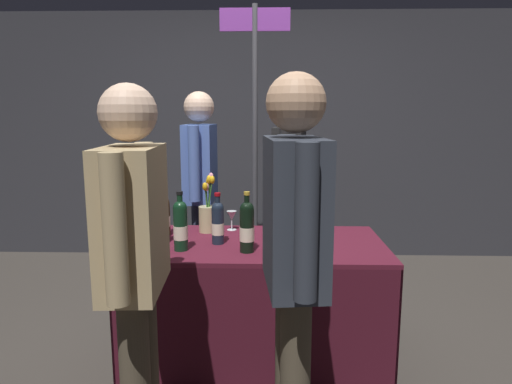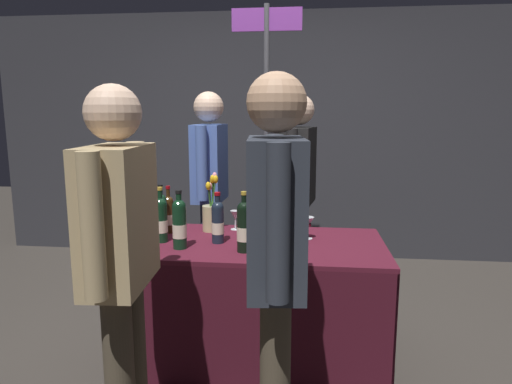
{
  "view_description": "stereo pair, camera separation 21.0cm",
  "coord_description": "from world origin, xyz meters",
  "px_view_note": "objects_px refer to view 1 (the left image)",
  "views": [
    {
      "loc": [
        0.07,
        -2.58,
        1.48
      ],
      "look_at": [
        0.0,
        0.0,
        1.04
      ],
      "focal_mm": 31.73,
      "sensor_mm": 36.0,
      "label": 1
    },
    {
      "loc": [
        0.28,
        -2.56,
        1.48
      ],
      "look_at": [
        0.0,
        0.0,
        1.04
      ],
      "focal_mm": 31.73,
      "sensor_mm": 36.0,
      "label": 2
    }
  ],
  "objects_px": {
    "tasting_table": "(256,278)",
    "taster_foreground_right": "(134,250)",
    "vendor_presenter": "(289,182)",
    "display_bottle_0": "(165,215)",
    "wine_glass_near_vendor": "(306,222)",
    "flower_vase": "(207,213)",
    "featured_wine_bottle": "(278,231)",
    "booth_signpost": "(255,120)",
    "wine_glass_mid": "(232,216)"
  },
  "relations": [
    {
      "from": "wine_glass_mid",
      "to": "taster_foreground_right",
      "type": "xyz_separation_m",
      "value": [
        -0.29,
        -1.16,
        0.13
      ]
    },
    {
      "from": "featured_wine_bottle",
      "to": "booth_signpost",
      "type": "height_order",
      "value": "booth_signpost"
    },
    {
      "from": "flower_vase",
      "to": "display_bottle_0",
      "type": "bearing_deg",
      "value": -164.61
    },
    {
      "from": "tasting_table",
      "to": "featured_wine_bottle",
      "type": "distance_m",
      "value": 0.48
    },
    {
      "from": "tasting_table",
      "to": "wine_glass_near_vendor",
      "type": "relative_size",
      "value": 11.18
    },
    {
      "from": "tasting_table",
      "to": "vendor_presenter",
      "type": "distance_m",
      "value": 0.96
    },
    {
      "from": "booth_signpost",
      "to": "display_bottle_0",
      "type": "bearing_deg",
      "value": -118.45
    },
    {
      "from": "vendor_presenter",
      "to": "taster_foreground_right",
      "type": "xyz_separation_m",
      "value": [
        -0.68,
        -1.7,
        -0.02
      ]
    },
    {
      "from": "wine_glass_near_vendor",
      "to": "vendor_presenter",
      "type": "height_order",
      "value": "vendor_presenter"
    },
    {
      "from": "taster_foreground_right",
      "to": "booth_signpost",
      "type": "relative_size",
      "value": 0.69
    },
    {
      "from": "taster_foreground_right",
      "to": "booth_signpost",
      "type": "xyz_separation_m",
      "value": [
        0.41,
        2.02,
        0.48
      ]
    },
    {
      "from": "vendor_presenter",
      "to": "booth_signpost",
      "type": "height_order",
      "value": "booth_signpost"
    },
    {
      "from": "vendor_presenter",
      "to": "booth_signpost",
      "type": "xyz_separation_m",
      "value": [
        -0.27,
        0.32,
        0.46
      ]
    },
    {
      "from": "vendor_presenter",
      "to": "taster_foreground_right",
      "type": "distance_m",
      "value": 1.83
    },
    {
      "from": "display_bottle_0",
      "to": "wine_glass_mid",
      "type": "relative_size",
      "value": 2.38
    },
    {
      "from": "display_bottle_0",
      "to": "wine_glass_mid",
      "type": "bearing_deg",
      "value": 16.49
    },
    {
      "from": "booth_signpost",
      "to": "vendor_presenter",
      "type": "bearing_deg",
      "value": -50.3
    },
    {
      "from": "wine_glass_mid",
      "to": "flower_vase",
      "type": "relative_size",
      "value": 0.33
    },
    {
      "from": "featured_wine_bottle",
      "to": "vendor_presenter",
      "type": "height_order",
      "value": "vendor_presenter"
    },
    {
      "from": "taster_foreground_right",
      "to": "wine_glass_near_vendor",
      "type": "bearing_deg",
      "value": -40.95
    },
    {
      "from": "featured_wine_bottle",
      "to": "display_bottle_0",
      "type": "relative_size",
      "value": 1.12
    },
    {
      "from": "tasting_table",
      "to": "display_bottle_0",
      "type": "xyz_separation_m",
      "value": [
        -0.57,
        0.15,
        0.34
      ]
    },
    {
      "from": "wine_glass_near_vendor",
      "to": "flower_vase",
      "type": "relative_size",
      "value": 0.35
    },
    {
      "from": "wine_glass_near_vendor",
      "to": "wine_glass_mid",
      "type": "bearing_deg",
      "value": 159.94
    },
    {
      "from": "vendor_presenter",
      "to": "booth_signpost",
      "type": "relative_size",
      "value": 0.7
    },
    {
      "from": "taster_foreground_right",
      "to": "tasting_table",
      "type": "bearing_deg",
      "value": -30.72
    },
    {
      "from": "display_bottle_0",
      "to": "taster_foreground_right",
      "type": "bearing_deg",
      "value": -83.43
    },
    {
      "from": "vendor_presenter",
      "to": "featured_wine_bottle",
      "type": "bearing_deg",
      "value": 3.98
    },
    {
      "from": "tasting_table",
      "to": "booth_signpost",
      "type": "xyz_separation_m",
      "value": [
        -0.04,
        1.14,
        0.92
      ]
    },
    {
      "from": "featured_wine_bottle",
      "to": "booth_signpost",
      "type": "relative_size",
      "value": 0.14
    },
    {
      "from": "tasting_table",
      "to": "taster_foreground_right",
      "type": "bearing_deg",
      "value": -117.23
    },
    {
      "from": "vendor_presenter",
      "to": "display_bottle_0",
      "type": "bearing_deg",
      "value": -41.13
    },
    {
      "from": "tasting_table",
      "to": "wine_glass_mid",
      "type": "relative_size",
      "value": 11.93
    },
    {
      "from": "display_bottle_0",
      "to": "wine_glass_near_vendor",
      "type": "height_order",
      "value": "display_bottle_0"
    },
    {
      "from": "tasting_table",
      "to": "flower_vase",
      "type": "bearing_deg",
      "value": 144.52
    },
    {
      "from": "vendor_presenter",
      "to": "booth_signpost",
      "type": "bearing_deg",
      "value": -130.83
    },
    {
      "from": "tasting_table",
      "to": "wine_glass_near_vendor",
      "type": "distance_m",
      "value": 0.45
    },
    {
      "from": "tasting_table",
      "to": "flower_vase",
      "type": "height_order",
      "value": "flower_vase"
    },
    {
      "from": "wine_glass_near_vendor",
      "to": "wine_glass_mid",
      "type": "distance_m",
      "value": 0.5
    },
    {
      "from": "wine_glass_mid",
      "to": "vendor_presenter",
      "type": "xyz_separation_m",
      "value": [
        0.4,
        0.54,
        0.15
      ]
    },
    {
      "from": "wine_glass_mid",
      "to": "flower_vase",
      "type": "height_order",
      "value": "flower_vase"
    },
    {
      "from": "vendor_presenter",
      "to": "wine_glass_near_vendor",
      "type": "bearing_deg",
      "value": 15.3
    },
    {
      "from": "vendor_presenter",
      "to": "taster_foreground_right",
      "type": "relative_size",
      "value": 1.02
    },
    {
      "from": "display_bottle_0",
      "to": "wine_glass_near_vendor",
      "type": "relative_size",
      "value": 2.23
    },
    {
      "from": "featured_wine_bottle",
      "to": "vendor_presenter",
      "type": "xyz_separation_m",
      "value": [
        0.11,
        1.1,
        0.09
      ]
    },
    {
      "from": "tasting_table",
      "to": "flower_vase",
      "type": "xyz_separation_m",
      "value": [
        -0.32,
        0.23,
        0.34
      ]
    },
    {
      "from": "taster_foreground_right",
      "to": "booth_signpost",
      "type": "distance_m",
      "value": 2.12
    },
    {
      "from": "wine_glass_mid",
      "to": "featured_wine_bottle",
      "type": "bearing_deg",
      "value": -62.85
    },
    {
      "from": "display_bottle_0",
      "to": "flower_vase",
      "type": "bearing_deg",
      "value": 15.39
    },
    {
      "from": "wine_glass_near_vendor",
      "to": "booth_signpost",
      "type": "bearing_deg",
      "value": 108.3
    }
  ]
}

